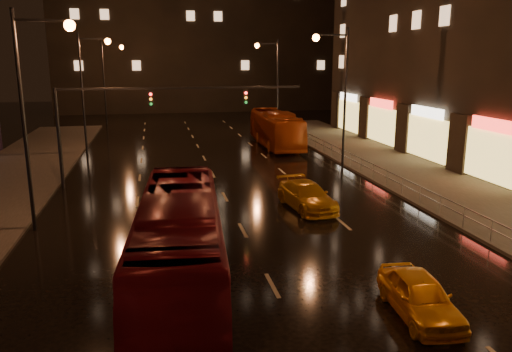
{
  "coord_description": "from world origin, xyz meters",
  "views": [
    {
      "loc": [
        -3.86,
        -11.94,
        7.84
      ],
      "look_at": [
        0.72,
        10.42,
        2.5
      ],
      "focal_mm": 35.0,
      "sensor_mm": 36.0,
      "label": 1
    }
  ],
  "objects_px": {
    "bus_curb": "(276,129)",
    "bus_red": "(180,240)",
    "taxi_near": "(420,296)",
    "taxi_far": "(307,196)"
  },
  "relations": [
    {
      "from": "bus_curb",
      "to": "bus_red",
      "type": "bearing_deg",
      "value": -109.51
    },
    {
      "from": "bus_curb",
      "to": "taxi_near",
      "type": "distance_m",
      "value": 31.59
    },
    {
      "from": "taxi_near",
      "to": "bus_curb",
      "type": "bearing_deg",
      "value": 89.08
    },
    {
      "from": "taxi_near",
      "to": "taxi_far",
      "type": "height_order",
      "value": "taxi_far"
    },
    {
      "from": "bus_curb",
      "to": "taxi_far",
      "type": "height_order",
      "value": "bus_curb"
    },
    {
      "from": "bus_red",
      "to": "bus_curb",
      "type": "height_order",
      "value": "bus_red"
    },
    {
      "from": "bus_red",
      "to": "taxi_near",
      "type": "relative_size",
      "value": 3.01
    },
    {
      "from": "bus_red",
      "to": "bus_curb",
      "type": "xyz_separation_m",
      "value": [
        10.26,
        27.64,
        -0.04
      ]
    },
    {
      "from": "bus_red",
      "to": "taxi_near",
      "type": "distance_m",
      "value": 8.17
    },
    {
      "from": "bus_red",
      "to": "bus_curb",
      "type": "bearing_deg",
      "value": 74.08
    }
  ]
}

